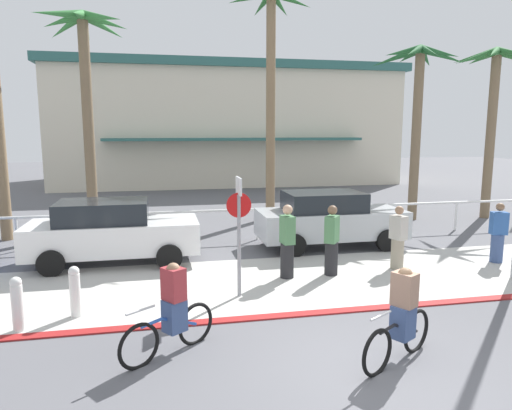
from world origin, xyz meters
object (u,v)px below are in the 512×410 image
object	(u,v)px
pedestrian_2	(332,243)
palm_tree_4	(418,87)
cyclist_blue_0	(172,311)
pedestrian_0	(398,241)
car_white_1	(112,231)
bollard_2	(75,291)
pedestrian_3	(287,244)
palm_tree_5	(493,88)
palm_tree_2	(85,65)
pedestrian_1	(498,236)
car_silver_2	(329,219)
bollard_1	(17,304)
palm_tree_3	(270,53)
cyclist_black_1	(401,317)
stop_sign_bike_lane	(239,220)

from	to	relation	value
pedestrian_2	palm_tree_4	bearing A→B (deg)	47.51
cyclist_blue_0	pedestrian_0	distance (m)	6.68
palm_tree_4	car_white_1	xyz separation A→B (m)	(-11.11, -4.13, -4.29)
bollard_2	pedestrian_0	world-z (taller)	pedestrian_0
pedestrian_3	palm_tree_5	bearing A→B (deg)	31.22
palm_tree_2	pedestrian_1	bearing A→B (deg)	-29.85
bollard_2	car_silver_2	distance (m)	7.83
car_white_1	car_silver_2	size ratio (longest dim) A/B	1.00
bollard_1	pedestrian_0	size ratio (longest dim) A/B	0.61
palm_tree_2	pedestrian_0	world-z (taller)	palm_tree_2
bollard_1	pedestrian_2	size ratio (longest dim) A/B	0.58
palm_tree_3	cyclist_black_1	xyz separation A→B (m)	(-0.76, -11.89, -5.74)
car_white_1	cyclist_blue_0	bearing A→B (deg)	-75.50
bollard_2	pedestrian_3	xyz separation A→B (m)	(4.54, 1.47, 0.32)
bollard_2	car_silver_2	xyz separation A→B (m)	(6.61, 4.19, 0.35)
palm_tree_3	palm_tree_4	size ratio (longest dim) A/B	1.31
palm_tree_3	palm_tree_5	distance (m)	8.82
car_white_1	cyclist_black_1	distance (m)	8.05
car_white_1	pedestrian_1	size ratio (longest dim) A/B	2.71
bollard_2	cyclist_blue_0	size ratio (longest dim) A/B	0.66
bollard_1	pedestrian_2	world-z (taller)	pedestrian_2
palm_tree_3	pedestrian_1	distance (m)	10.40
pedestrian_2	pedestrian_3	xyz separation A→B (m)	(-1.11, 0.00, 0.03)
pedestrian_1	pedestrian_2	world-z (taller)	pedestrian_2
palm_tree_3	cyclist_blue_0	distance (m)	13.03
bollard_1	pedestrian_3	size ratio (longest dim) A/B	0.56
car_silver_2	cyclist_blue_0	world-z (taller)	car_silver_2
cyclist_blue_0	pedestrian_2	xyz separation A→B (m)	(3.90, 3.29, 0.11)
car_silver_2	pedestrian_1	world-z (taller)	car_silver_2
stop_sign_bike_lane	bollard_1	size ratio (longest dim) A/B	2.56
palm_tree_5	pedestrian_0	bearing A→B (deg)	-139.96
car_white_1	palm_tree_5	bearing A→B (deg)	15.20
stop_sign_bike_lane	cyclist_black_1	distance (m)	3.91
palm_tree_2	stop_sign_bike_lane	bearing A→B (deg)	-62.57
bollard_2	pedestrian_3	size ratio (longest dim) A/B	0.56
car_silver_2	pedestrian_0	distance (m)	2.73
palm_tree_3	pedestrian_2	world-z (taller)	palm_tree_3
pedestrian_0	pedestrian_3	size ratio (longest dim) A/B	0.92
palm_tree_5	pedestrian_0	xyz separation A→B (m)	(-7.03, -5.91, -4.40)
palm_tree_5	pedestrian_1	distance (m)	8.43
bollard_1	palm_tree_4	distance (m)	15.54
pedestrian_0	cyclist_black_1	bearing A→B (deg)	-117.83
car_white_1	cyclist_blue_0	world-z (taller)	car_white_1
palm_tree_5	car_silver_2	size ratio (longest dim) A/B	1.52
car_white_1	pedestrian_3	world-z (taller)	pedestrian_3
palm_tree_4	car_silver_2	distance (m)	7.40
bollard_1	palm_tree_4	size ratio (longest dim) A/B	0.15
stop_sign_bike_lane	pedestrian_2	distance (m)	2.78
palm_tree_3	pedestrian_2	distance (m)	9.49
palm_tree_5	car_white_1	size ratio (longest dim) A/B	1.52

